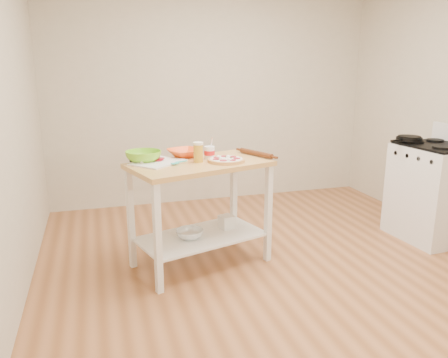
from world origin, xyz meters
TOP-DOWN VIEW (x-y plane):
  - room_shell at (0.00, 0.00)m, footprint 4.04×4.54m
  - prep_island at (-0.62, 0.42)m, footprint 1.26×0.91m
  - gas_stove at (1.70, 0.35)m, footprint 0.63×0.73m
  - skillet at (1.52, 0.54)m, footprint 0.38×0.24m
  - pizza at (-0.41, 0.38)m, footprint 0.31×0.31m
  - cutting_board at (-0.95, 0.49)m, footprint 0.50×0.49m
  - spatula at (-0.80, 0.39)m, footprint 0.14×0.09m
  - knife at (-1.08, 0.56)m, footprint 0.27×0.08m
  - orange_bowl at (-0.69, 0.68)m, footprint 0.35×0.35m
  - green_bowl at (-1.06, 0.56)m, footprint 0.34×0.34m
  - beer_pint at (-0.63, 0.43)m, footprint 0.08×0.08m
  - yogurt_tub at (-0.51, 0.52)m, footprint 0.09×0.09m
  - rolling_pin at (-0.09, 0.52)m, footprint 0.19×0.38m
  - shelf_glass_bowl at (-0.72, 0.38)m, footprint 0.29×0.29m
  - shelf_bin at (-0.36, 0.52)m, footprint 0.15×0.15m

SIDE VIEW (x-z plane):
  - shelf_glass_bowl at x=-0.72m, z-range 0.26..0.33m
  - shelf_bin at x=-0.36m, z-range 0.26..0.38m
  - gas_stove at x=1.70m, z-range -0.08..1.03m
  - prep_island at x=-0.62m, z-range 0.20..1.10m
  - cutting_board at x=-0.95m, z-range 0.89..0.93m
  - pizza at x=-0.41m, z-range 0.89..0.94m
  - spatula at x=-0.80m, z-range 0.91..0.92m
  - knife at x=-1.08m, z-range 0.91..0.92m
  - rolling_pin at x=-0.09m, z-range 0.90..0.94m
  - orange_bowl at x=-0.69m, z-range 0.90..0.97m
  - green_bowl at x=-1.06m, z-range 0.90..0.99m
  - yogurt_tub at x=-0.51m, z-range 0.86..1.05m
  - skillet at x=1.52m, z-range 0.96..0.99m
  - beer_pint at x=-0.63m, z-range 0.90..1.07m
  - room_shell at x=0.00m, z-range -0.02..2.72m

